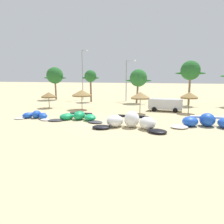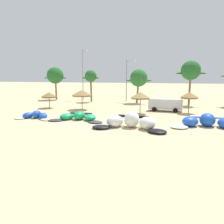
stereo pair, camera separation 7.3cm
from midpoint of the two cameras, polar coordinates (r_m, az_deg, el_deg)
ground_plane at (r=24.68m, az=-2.98°, el=-2.95°), size 260.00×260.00×0.00m
kite_far_left at (r=28.87m, az=-19.30°, el=-0.89°), size 5.11×2.38×0.98m
kite_left at (r=26.57m, az=-8.74°, el=-1.27°), size 7.02×3.35×1.05m
kite_left_of_center at (r=22.40m, az=5.03°, el=-2.56°), size 7.87×3.76×1.71m
kite_center at (r=24.82m, az=23.86°, el=-2.43°), size 7.94×3.55×1.41m
beach_umbrella_near_van at (r=37.45m, az=-16.11°, el=4.32°), size 2.49×2.49×2.61m
beach_umbrella_middle at (r=34.53m, az=-7.82°, el=4.92°), size 3.12×3.12×3.09m
beach_umbrella_near_palms at (r=30.74m, az=7.50°, el=4.32°), size 2.70×2.70×3.06m
beach_umbrella_outermost at (r=32.56m, az=19.65°, el=4.14°), size 2.46×2.46×3.03m
parked_van at (r=33.83m, az=13.74°, el=2.07°), size 5.07×2.51×1.84m
palm_leftmost at (r=50.17m, az=-14.60°, el=9.20°), size 5.44×3.63×7.15m
palm_left at (r=44.67m, az=-5.54°, el=9.17°), size 3.62×2.41×6.40m
palm_left_of_gap at (r=42.67m, az=7.04°, el=8.76°), size 5.03×3.35×6.53m
palm_center_left at (r=41.65m, az=19.94°, el=10.11°), size 5.15×3.43×7.93m
lamppost_west at (r=48.82m, az=-7.51°, el=10.16°), size 1.52×0.24×10.79m
lamppost_west_center at (r=45.67m, az=4.10°, el=8.82°), size 2.09×0.24×8.41m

